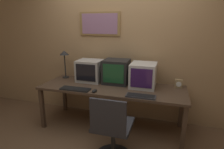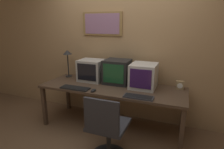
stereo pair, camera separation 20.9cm
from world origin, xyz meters
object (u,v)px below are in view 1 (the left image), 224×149
(monitor_center, at_px, (116,72))
(mouse_near_keyboard, at_px, (94,91))
(monitor_left, at_px, (90,71))
(keyboard_main, at_px, (75,89))
(office_chair, at_px, (112,133))
(desk_clock, at_px, (179,84))
(keyboard_side, at_px, (141,96))
(desk_lamp, at_px, (64,56))
(monitor_right, at_px, (143,75))

(monitor_center, distance_m, mouse_near_keyboard, 0.56)
(monitor_left, distance_m, mouse_near_keyboard, 0.57)
(keyboard_main, relative_size, office_chair, 0.52)
(mouse_near_keyboard, height_order, desk_clock, desk_clock)
(monitor_center, xyz_separation_m, keyboard_main, (-0.50, -0.49, -0.18))
(monitor_left, relative_size, keyboard_side, 1.02)
(monitor_left, xyz_separation_m, office_chair, (0.68, -0.93, -0.50))
(monitor_center, relative_size, keyboard_main, 0.90)
(mouse_near_keyboard, bearing_deg, monitor_left, 119.88)
(keyboard_main, xyz_separation_m, office_chair, (0.71, -0.45, -0.33))
(monitor_center, relative_size, desk_lamp, 0.83)
(monitor_right, relative_size, mouse_near_keyboard, 3.77)
(monitor_center, xyz_separation_m, desk_clock, (0.97, 0.06, -0.13))
(monitor_center, height_order, keyboard_main, monitor_center)
(monitor_left, height_order, office_chair, monitor_left)
(monitor_left, bearing_deg, desk_lamp, 172.95)
(desk_lamp, bearing_deg, keyboard_main, -48.64)
(mouse_near_keyboard, relative_size, desk_lamp, 0.23)
(desk_clock, bearing_deg, keyboard_main, -159.48)
(desk_clock, distance_m, desk_lamp, 1.97)
(mouse_near_keyboard, distance_m, desk_lamp, 1.03)
(desk_clock, bearing_deg, monitor_left, -176.89)
(mouse_near_keyboard, bearing_deg, desk_clock, 25.60)
(keyboard_main, distance_m, keyboard_side, 0.98)
(monitor_center, relative_size, keyboard_side, 1.02)
(desk_clock, distance_m, office_chair, 1.32)
(monitor_left, bearing_deg, office_chair, -53.95)
(desk_clock, bearing_deg, mouse_near_keyboard, -154.40)
(monitor_left, relative_size, keyboard_main, 0.90)
(keyboard_side, bearing_deg, desk_clock, 47.99)
(monitor_center, bearing_deg, desk_lamp, 177.39)
(monitor_center, distance_m, office_chair, 1.10)
(monitor_left, bearing_deg, keyboard_side, -26.63)
(monitor_center, xyz_separation_m, keyboard_side, (0.48, -0.49, -0.18))
(keyboard_side, xyz_separation_m, desk_lamp, (-1.45, 0.53, 0.38))
(monitor_left, relative_size, desk_lamp, 0.83)
(keyboard_main, bearing_deg, monitor_center, 44.71)
(monitor_left, height_order, desk_clock, monitor_left)
(monitor_right, xyz_separation_m, keyboard_side, (0.03, -0.44, -0.17))
(monitor_center, height_order, desk_clock, monitor_center)
(keyboard_main, distance_m, mouse_near_keyboard, 0.31)
(desk_clock, bearing_deg, keyboard_side, -132.01)
(keyboard_main, distance_m, office_chair, 0.91)
(keyboard_main, height_order, desk_clock, desk_clock)
(monitor_left, distance_m, monitor_right, 0.91)
(mouse_near_keyboard, relative_size, desk_clock, 0.90)
(monitor_center, bearing_deg, monitor_left, -177.65)
(keyboard_side, height_order, desk_clock, desk_clock)
(monitor_right, height_order, office_chair, monitor_right)
(desk_clock, bearing_deg, office_chair, -127.07)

